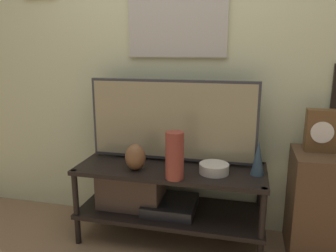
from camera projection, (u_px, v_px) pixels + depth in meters
wall_back at (181, 48)px, 2.39m from camera, size 6.40×0.08×2.70m
media_console at (156, 192)px, 2.36m from camera, size 1.31×0.51×0.55m
television at (172, 120)px, 2.32m from camera, size 1.20×0.05×0.60m
vase_slim_bronze at (258, 158)px, 2.11m from camera, size 0.09×0.09×0.23m
vase_tall_ceramic at (175, 156)px, 2.04m from camera, size 0.12×0.12×0.30m
vase_wide_bowl at (214, 168)px, 2.16m from camera, size 0.20×0.20×0.06m
vase_urn_stoneware at (135, 157)px, 2.20m from camera, size 0.14×0.12×0.18m
side_table at (319, 205)px, 2.15m from camera, size 0.37×0.41×0.71m
mantel_clock at (321, 131)px, 2.09m from camera, size 0.18×0.11×0.27m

